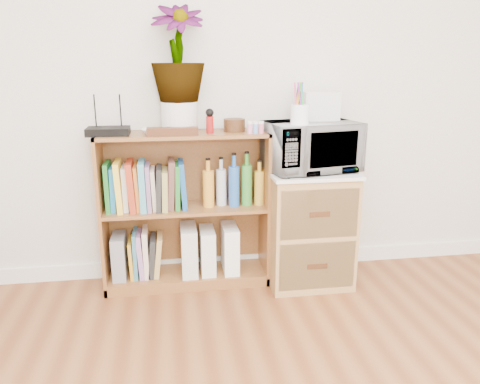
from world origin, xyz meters
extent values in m
cube|color=white|center=(0.00, 2.24, 0.05)|extent=(4.00, 0.02, 0.10)
cube|color=brown|center=(-0.35, 2.10, 0.47)|extent=(1.00, 0.30, 0.95)
cube|color=#9E7542|center=(0.40, 2.02, 0.35)|extent=(0.50, 0.45, 0.70)
imported|color=white|center=(0.40, 2.02, 0.86)|extent=(0.58, 0.44, 0.29)
cylinder|color=white|center=(0.29, 1.91, 1.07)|extent=(0.10, 0.10, 0.11)
cube|color=silver|center=(0.47, 2.11, 1.09)|extent=(0.21, 0.18, 0.17)
cube|color=black|center=(-0.77, 2.08, 0.97)|extent=(0.24, 0.16, 0.04)
imported|color=white|center=(-0.52, 2.07, 0.97)|extent=(0.13, 0.13, 0.03)
cylinder|color=silver|center=(-0.37, 2.12, 1.04)|extent=(0.21, 0.21, 0.18)
imported|color=#427830|center=(-0.37, 2.12, 1.40)|extent=(0.30, 0.30, 0.54)
cube|color=#3A210F|center=(-0.41, 2.00, 0.97)|extent=(0.29, 0.07, 0.05)
cylinder|color=maroon|center=(-0.20, 2.06, 1.00)|extent=(0.04, 0.04, 0.10)
cylinder|color=#361D0E|center=(-0.05, 2.11, 0.99)|extent=(0.13, 0.13, 0.07)
cube|color=#CE728E|center=(0.06, 2.01, 0.98)|extent=(0.12, 0.04, 0.06)
cube|color=gray|center=(-0.76, 2.10, 0.20)|extent=(0.08, 0.21, 0.27)
cube|color=silver|center=(-0.34, 2.09, 0.22)|extent=(0.10, 0.24, 0.30)
cube|color=white|center=(-0.22, 2.09, 0.21)|extent=(0.09, 0.22, 0.28)
cube|color=white|center=(-0.08, 2.09, 0.22)|extent=(0.09, 0.23, 0.29)
cube|color=#207829|center=(-0.80, 2.10, 0.64)|extent=(0.03, 0.20, 0.29)
cube|color=#1D72AE|center=(-0.77, 2.10, 0.63)|extent=(0.03, 0.20, 0.26)
cube|color=yellow|center=(-0.73, 2.10, 0.65)|extent=(0.04, 0.20, 0.30)
cube|color=silver|center=(-0.70, 2.10, 0.63)|extent=(0.03, 0.20, 0.26)
cube|color=#A6331C|center=(-0.66, 2.10, 0.65)|extent=(0.05, 0.20, 0.29)
cube|color=#C86A23|center=(-0.63, 2.10, 0.63)|extent=(0.03, 0.20, 0.27)
cube|color=teal|center=(-0.60, 2.10, 0.65)|extent=(0.04, 0.20, 0.29)
cube|color=slate|center=(-0.56, 2.10, 0.64)|extent=(0.03, 0.20, 0.27)
cube|color=beige|center=(-0.53, 2.10, 0.62)|extent=(0.03, 0.20, 0.24)
cube|color=#242424|center=(-0.50, 2.10, 0.63)|extent=(0.04, 0.20, 0.26)
cube|color=#A3954B|center=(-0.47, 2.10, 0.62)|extent=(0.04, 0.20, 0.24)
cube|color=brown|center=(-0.43, 2.10, 0.65)|extent=(0.05, 0.20, 0.29)
cube|color=#1F7428|center=(-0.39, 2.10, 0.63)|extent=(0.04, 0.20, 0.27)
cube|color=#195096|center=(-0.36, 2.10, 0.64)|extent=(0.05, 0.20, 0.28)
cylinder|color=orange|center=(-0.21, 2.10, 0.64)|extent=(0.07, 0.07, 0.29)
cylinder|color=#B3BCCB|center=(-0.13, 2.10, 0.64)|extent=(0.06, 0.06, 0.29)
cylinder|color=blue|center=(-0.06, 2.10, 0.66)|extent=(0.07, 0.07, 0.31)
cylinder|color=#348731|center=(0.02, 2.10, 0.66)|extent=(0.07, 0.07, 0.32)
cylinder|color=gold|center=(0.10, 2.10, 0.63)|extent=(0.06, 0.06, 0.27)
cube|color=gold|center=(-0.69, 2.10, 0.19)|extent=(0.03, 0.19, 0.23)
cube|color=teal|center=(-0.66, 2.10, 0.21)|extent=(0.02, 0.19, 0.29)
cube|color=#9E71A9|center=(-0.63, 2.10, 0.21)|extent=(0.04, 0.19, 0.28)
cube|color=beige|center=(-0.60, 2.10, 0.22)|extent=(0.03, 0.19, 0.30)
cube|color=#242424|center=(-0.56, 2.10, 0.19)|extent=(0.05, 0.19, 0.25)
cube|color=tan|center=(-0.53, 2.10, 0.20)|extent=(0.06, 0.19, 0.25)
camera|label=1|loc=(-0.43, -0.63, 1.35)|focal=35.00mm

